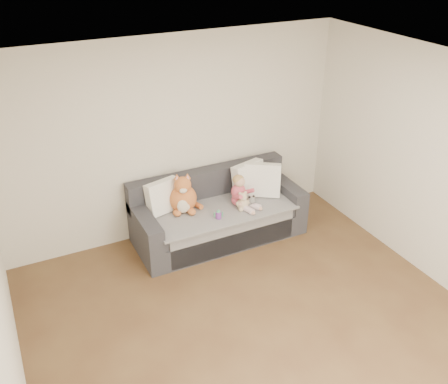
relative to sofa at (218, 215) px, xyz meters
name	(u,v)px	position (x,y,z in m)	size (l,w,h in m)	color
room_shell	(256,216)	(-0.39, -1.64, 0.99)	(5.00, 5.00, 5.00)	brown
sofa	(218,215)	(0.00, 0.00, 0.00)	(2.20, 0.94, 0.85)	#2D2D32
cushion_left	(163,196)	(-0.68, 0.16, 0.37)	(0.49, 0.31, 0.43)	white
cushion_right_back	(248,178)	(0.52, 0.11, 0.38)	(0.51, 0.33, 0.44)	white
cushion_right_front	(262,180)	(0.65, -0.02, 0.39)	(0.53, 0.45, 0.46)	white
toddler	(241,193)	(0.26, -0.15, 0.34)	(0.31, 0.44, 0.43)	#CE4948
plush_cat	(183,197)	(-0.45, 0.06, 0.36)	(0.41, 0.37, 0.54)	#BA6A29
teddy_bear	(243,202)	(0.24, -0.25, 0.26)	(0.20, 0.15, 0.25)	tan
plush_cow	(249,201)	(0.35, -0.21, 0.24)	(0.15, 0.22, 0.18)	white
sippy_cup	(218,214)	(-0.14, -0.32, 0.23)	(0.11, 0.09, 0.13)	purple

